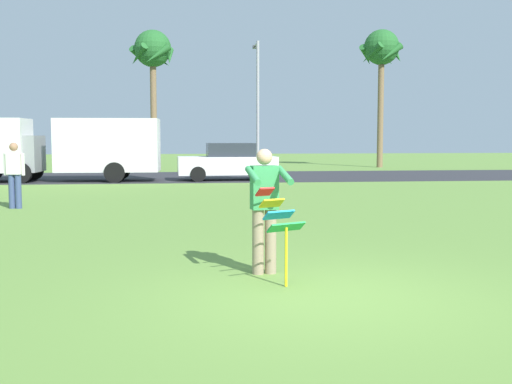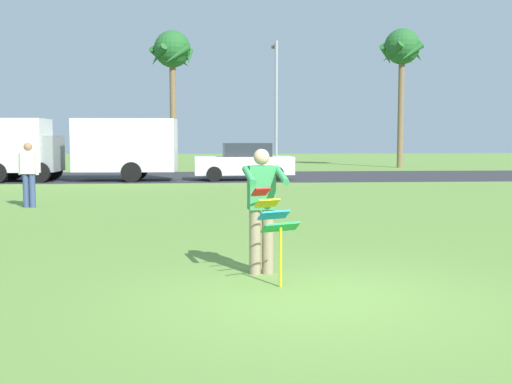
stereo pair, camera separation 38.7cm
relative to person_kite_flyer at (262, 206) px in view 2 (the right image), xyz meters
The scene contains 10 objects.
ground_plane 1.70m from the person_kite_flyer, 67.11° to the right, with size 120.00×120.00×0.00m, color olive.
road_strip 20.97m from the person_kite_flyer, 88.50° to the left, with size 120.00×8.00×0.01m, color #2D2D33.
person_kite_flyer is the anchor object (origin of this frame).
kite_held 0.63m from the person_kite_flyer, 80.45° to the right, with size 0.61×0.73×1.23m.
parked_truck_grey_van 19.22m from the person_kite_flyer, 105.21° to the left, with size 6.76×2.26×2.62m.
parked_car_white 18.56m from the person_kite_flyer, 87.51° to the left, with size 4.26×1.95×1.60m.
palm_tree_right_near 29.17m from the person_kite_flyer, 95.56° to the left, with size 2.58×2.71×7.93m.
palm_tree_centre_far 31.22m from the person_kite_flyer, 69.45° to the left, with size 2.58×2.71×8.24m.
streetlight_pole 26.20m from the person_kite_flyer, 83.50° to the left, with size 0.24×1.65×7.00m.
person_walker_near 10.21m from the person_kite_flyer, 122.64° to the left, with size 0.56×0.29×1.73m.
Camera 2 is at (-1.27, -7.27, 1.91)m, focal length 44.31 mm.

